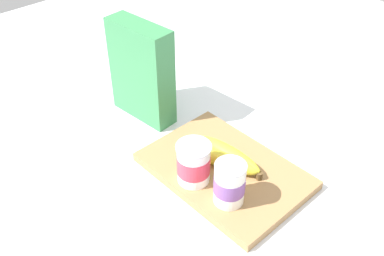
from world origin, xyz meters
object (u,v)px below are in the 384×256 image
object	(u,v)px
yogurt_cup_front	(229,183)
yogurt_cup_back	(194,163)
banana_bunch	(228,157)
cereal_box	(142,72)
cutting_board	(224,171)

from	to	relation	value
yogurt_cup_front	yogurt_cup_back	bearing A→B (deg)	6.61
yogurt_cup_front	banana_bunch	world-z (taller)	yogurt_cup_front
cereal_box	yogurt_cup_front	size ratio (longest dim) A/B	2.65
cutting_board	yogurt_cup_front	size ratio (longest dim) A/B	3.67
cutting_board	yogurt_cup_front	world-z (taller)	yogurt_cup_front
yogurt_cup_front	yogurt_cup_back	xyz separation A→B (m)	(0.09, 0.01, -0.00)
yogurt_cup_front	yogurt_cup_back	distance (m)	0.09
cutting_board	cereal_box	world-z (taller)	cereal_box
yogurt_cup_front	banana_bunch	size ratio (longest dim) A/B	0.54
cereal_box	banana_bunch	size ratio (longest dim) A/B	1.43
yogurt_cup_back	banana_bunch	bearing A→B (deg)	-100.33
cutting_board	yogurt_cup_front	bearing A→B (deg)	138.09
cereal_box	yogurt_cup_back	bearing A→B (deg)	157.75
cutting_board	banana_bunch	xyz separation A→B (m)	(0.00, -0.01, 0.03)
yogurt_cup_front	banana_bunch	xyz separation A→B (m)	(0.08, -0.08, -0.03)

